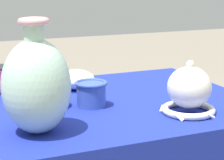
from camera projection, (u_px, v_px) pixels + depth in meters
display_table at (95, 128)px, 1.52m from camera, size 1.10×0.79×0.79m
vase_tall_bulbous at (36, 85)px, 1.20m from camera, size 0.19×0.19×0.32m
vase_dome_bell at (189, 92)px, 1.38m from camera, size 0.18×0.19×0.18m
jar_round_slate at (45, 89)px, 1.44m from camera, size 0.13×0.13×0.15m
cup_wide_cobalt at (91, 93)px, 1.46m from camera, size 0.11×0.11×0.09m
bowl_shallow_porcelain at (76, 79)px, 1.70m from camera, size 0.15×0.15×0.07m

